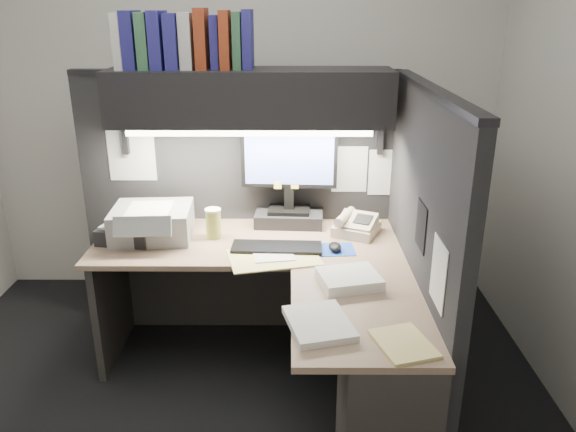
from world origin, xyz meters
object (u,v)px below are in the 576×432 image
object	(u,v)px
telephone	(357,226)
coffee_cup	(213,224)
keyboard	(277,248)
printer	(152,222)
overhead_shelf	(250,97)
monitor	(289,186)
notebook_stack	(129,233)
desk	(307,340)

from	to	relation	value
telephone	coffee_cup	size ratio (longest dim) A/B	1.49
keyboard	printer	size ratio (longest dim) A/B	1.12
overhead_shelf	printer	size ratio (longest dim) A/B	3.57
monitor	notebook_stack	distance (m)	0.96
desk	notebook_stack	world-z (taller)	notebook_stack
overhead_shelf	coffee_cup	bearing A→B (deg)	-145.39
desk	telephone	distance (m)	0.80
monitor	coffee_cup	bearing A→B (deg)	-150.12
monitor	printer	world-z (taller)	monitor
monitor	coffee_cup	xyz separation A→B (m)	(-0.43, -0.21, -0.16)
notebook_stack	coffee_cup	bearing A→B (deg)	5.17
coffee_cup	printer	xyz separation A→B (m)	(-0.35, 0.01, 0.01)
overhead_shelf	coffee_cup	world-z (taller)	overhead_shelf
overhead_shelf	coffee_cup	distance (m)	0.74
telephone	notebook_stack	xyz separation A→B (m)	(-1.29, -0.10, -0.00)
desk	monitor	xyz separation A→B (m)	(-0.09, 0.82, 0.53)
desk	telephone	size ratio (longest dim) A/B	7.09
overhead_shelf	keyboard	xyz separation A→B (m)	(0.15, -0.32, -0.76)
coffee_cup	printer	bearing A→B (deg)	178.17
telephone	notebook_stack	bearing A→B (deg)	-150.57
desk	notebook_stack	size ratio (longest dim) A/B	5.75
overhead_shelf	telephone	xyz separation A→B (m)	(0.60, -0.09, -0.72)
keyboard	printer	distance (m)	0.74
overhead_shelf	telephone	distance (m)	0.95
keyboard	coffee_cup	bearing A→B (deg)	156.74
printer	monitor	bearing A→B (deg)	11.29
desk	printer	bearing A→B (deg)	144.50
monitor	keyboard	bearing A→B (deg)	-96.45
telephone	notebook_stack	world-z (taller)	telephone
keyboard	telephone	world-z (taller)	telephone
monitor	keyboard	size ratio (longest dim) A/B	1.24
keyboard	telephone	size ratio (longest dim) A/B	2.03
coffee_cup	notebook_stack	world-z (taller)	coffee_cup
monitor	telephone	bearing A→B (deg)	-18.24
telephone	coffee_cup	bearing A→B (deg)	-150.90
overhead_shelf	monitor	distance (m)	0.58
printer	keyboard	bearing A→B (deg)	-17.94
keyboard	telephone	xyz separation A→B (m)	(0.46, 0.23, 0.04)
keyboard	printer	bearing A→B (deg)	167.74
printer	desk	bearing A→B (deg)	-38.92
monitor	overhead_shelf	bearing A→B (deg)	-159.40
printer	overhead_shelf	bearing A→B (deg)	10.26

